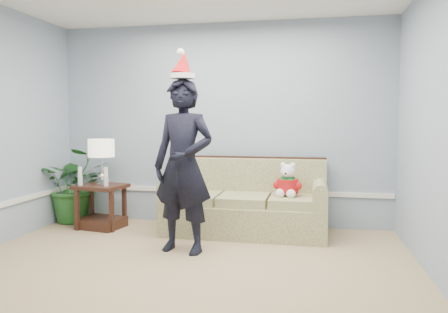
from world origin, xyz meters
TOP-DOWN VIEW (x-y plane):
  - room_shell at (0.00, 0.00)m, footprint 4.54×5.04m
  - wainscot_trim at (-1.18, 1.18)m, footprint 4.49×4.99m
  - sofa at (0.39, 2.08)m, footprint 2.00×0.87m
  - side_table at (-1.49, 1.94)m, footprint 0.67×0.59m
  - table_lamp at (-1.47, 1.94)m, footprint 0.33×0.33m
  - candle_pair at (-1.54, 1.83)m, footprint 0.42×0.06m
  - houseplant at (-2.00, 2.22)m, footprint 1.23×1.20m
  - man at (-0.13, 1.15)m, footprint 0.75×0.56m
  - santa_hat at (-0.13, 1.16)m, footprint 0.33×0.35m
  - teddy_bear at (0.92, 1.99)m, footprint 0.30×0.31m

SIDE VIEW (x-z plane):
  - side_table at x=-1.49m, z-range -0.06..0.51m
  - sofa at x=0.39m, z-range -0.14..0.80m
  - wainscot_trim at x=-1.18m, z-range 0.42..0.48m
  - houseplant at x=-2.00m, z-range 0.00..1.03m
  - teddy_bear at x=0.92m, z-range 0.43..0.85m
  - candle_pair at x=-1.54m, z-range 0.56..0.80m
  - man at x=-0.13m, z-range 0.00..1.85m
  - table_lamp at x=-1.47m, z-range 0.73..1.32m
  - room_shell at x=0.00m, z-range -0.02..2.72m
  - santa_hat at x=-0.13m, z-range 1.81..2.12m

